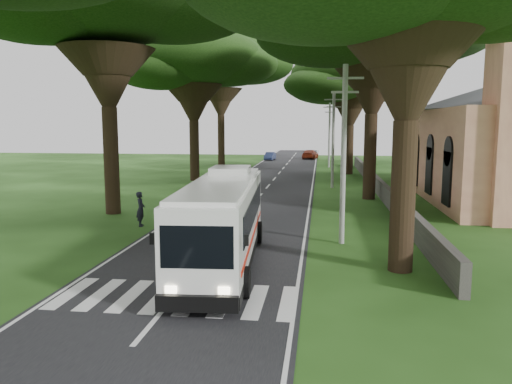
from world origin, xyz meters
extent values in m
plane|color=#204313|center=(0.00, 0.00, 0.00)|extent=(140.00, 140.00, 0.00)
cube|color=black|center=(0.00, 25.00, 0.01)|extent=(8.00, 120.00, 0.04)
cube|color=silver|center=(0.00, -2.00, 0.00)|extent=(8.00, 3.00, 0.01)
cube|color=#383533|center=(9.00, 24.00, 0.60)|extent=(0.35, 50.00, 1.20)
cube|color=tan|center=(18.00, 22.00, 3.20)|extent=(12.00, 22.00, 6.40)
pyramid|color=#595960|center=(18.00, 22.00, 8.60)|extent=(14.00, 24.00, 2.20)
cylinder|color=gray|center=(5.50, 6.00, 4.00)|extent=(0.24, 0.24, 8.00)
cube|color=gray|center=(5.50, 6.00, 7.40)|extent=(1.60, 0.10, 0.10)
cube|color=gray|center=(5.50, 6.00, 6.80)|extent=(1.20, 0.10, 0.10)
cylinder|color=gray|center=(5.50, 26.00, 4.00)|extent=(0.24, 0.24, 8.00)
cube|color=gray|center=(5.50, 26.00, 7.40)|extent=(1.60, 0.10, 0.10)
cube|color=gray|center=(5.50, 26.00, 6.80)|extent=(1.20, 0.10, 0.10)
cylinder|color=gray|center=(5.50, 46.00, 4.00)|extent=(0.24, 0.24, 8.00)
cube|color=gray|center=(5.50, 46.00, 7.40)|extent=(1.60, 0.10, 0.10)
cube|color=gray|center=(5.50, 46.00, 6.80)|extent=(1.20, 0.10, 0.10)
cylinder|color=black|center=(-8.00, 12.00, 3.20)|extent=(0.90, 0.90, 6.39)
cone|color=black|center=(-8.00, 12.00, 8.29)|extent=(3.20, 3.20, 3.80)
cylinder|color=black|center=(-7.50, 30.00, 2.83)|extent=(0.90, 0.90, 5.66)
cone|color=black|center=(-7.50, 30.00, 7.56)|extent=(3.20, 3.20, 3.80)
ellipsoid|color=black|center=(-7.50, 30.00, 11.58)|extent=(13.12, 13.12, 5.51)
cylinder|color=black|center=(-8.50, 48.00, 3.26)|extent=(0.90, 0.90, 6.52)
cone|color=black|center=(-8.50, 48.00, 8.42)|extent=(3.20, 3.20, 3.80)
ellipsoid|color=black|center=(-8.50, 48.00, 13.49)|extent=(15.44, 15.44, 6.49)
cylinder|color=black|center=(7.50, 2.00, 2.77)|extent=(0.90, 0.90, 5.54)
cone|color=black|center=(7.50, 2.00, 7.44)|extent=(3.20, 3.20, 3.80)
cylinder|color=black|center=(8.00, 20.00, 3.04)|extent=(0.90, 0.90, 6.09)
cone|color=black|center=(8.00, 20.00, 7.99)|extent=(3.20, 3.20, 3.80)
ellipsoid|color=black|center=(8.00, 20.00, 12.53)|extent=(14.62, 14.62, 6.14)
cylinder|color=black|center=(7.50, 38.00, 2.61)|extent=(0.90, 0.90, 5.23)
cone|color=black|center=(7.50, 38.00, 7.13)|extent=(3.20, 3.20, 3.80)
ellipsoid|color=black|center=(7.50, 38.00, 10.62)|extent=(12.73, 12.73, 5.34)
cylinder|color=black|center=(8.50, 56.00, 2.81)|extent=(0.90, 0.90, 5.63)
cone|color=black|center=(8.50, 56.00, 7.53)|extent=(3.20, 3.20, 3.80)
ellipsoid|color=black|center=(8.50, 56.00, 11.51)|extent=(15.81, 15.81, 6.64)
cube|color=white|center=(0.80, 1.93, 1.78)|extent=(3.06, 11.24, 2.73)
cube|color=black|center=(0.78, 2.21, 2.18)|extent=(2.98, 9.21, 1.02)
cube|color=black|center=(0.80, 1.93, 0.46)|extent=(3.10, 11.28, 0.32)
cube|color=red|center=(0.80, 1.93, 1.16)|extent=(3.03, 10.14, 0.17)
cube|color=white|center=(0.80, 1.93, 3.20)|extent=(2.83, 10.68, 0.17)
cylinder|color=black|center=(-0.11, -1.84, 0.51)|extent=(0.39, 1.04, 1.02)
cylinder|color=black|center=(2.20, -1.68, 0.51)|extent=(0.39, 1.04, 1.02)
cylinder|color=black|center=(-0.59, 5.37, 0.51)|extent=(0.39, 1.04, 1.02)
cylinder|color=black|center=(1.72, 5.52, 0.51)|extent=(0.39, 1.04, 1.02)
imported|color=navy|center=(-3.00, 57.22, 0.61)|extent=(1.56, 3.63, 1.16)
imported|color=maroon|center=(2.88, 60.50, 0.72)|extent=(2.70, 5.03, 1.39)
imported|color=black|center=(-4.95, 8.53, 0.93)|extent=(0.59, 0.76, 1.86)
camera|label=1|loc=(4.49, -16.56, 5.44)|focal=35.00mm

